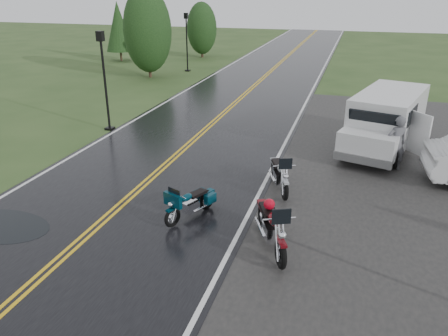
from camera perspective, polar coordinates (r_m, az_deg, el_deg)
name	(u,v)px	position (r m, az deg, el deg)	size (l,w,h in m)	color
ground	(111,215)	(13.04, -14.55, -5.94)	(120.00, 120.00, 0.00)	#2D471E
road	(216,120)	(21.52, -1.02, 6.28)	(8.00, 100.00, 0.04)	black
motorcycle_red	(281,243)	(10.09, 7.50, -9.67)	(0.88, 2.43, 1.43)	#580A10
motorcycle_teal	(172,210)	(11.78, -6.79, -5.50)	(0.68, 1.87, 1.11)	#052C39
motorcycle_silver	(285,182)	(13.21, 8.01, -1.86)	(0.80, 2.20, 1.30)	#9C9FA3
van_white	(347,130)	(16.86, 15.83, 4.80)	(2.21, 5.90, 2.32)	silver
person_at_van	(396,144)	(16.39, 21.56, 2.91)	(0.72, 0.47, 1.97)	#515156
lamp_post_near_left	(105,82)	(20.26, -15.29, 10.81)	(0.38, 0.38, 4.40)	black
lamp_post_far_left	(187,42)	(34.48, -4.88, 16.04)	(0.37, 0.37, 4.33)	black
tree_left_mid	(148,40)	(32.33, -9.89, 16.18)	(3.36, 3.36, 5.25)	#1E3D19
tree_left_far	(202,34)	(41.59, -2.90, 17.08)	(2.70, 2.70, 4.15)	#1E3D19
pine_left_far	(119,32)	(40.46, -13.56, 16.86)	(2.33, 2.33, 4.85)	#1E3D19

